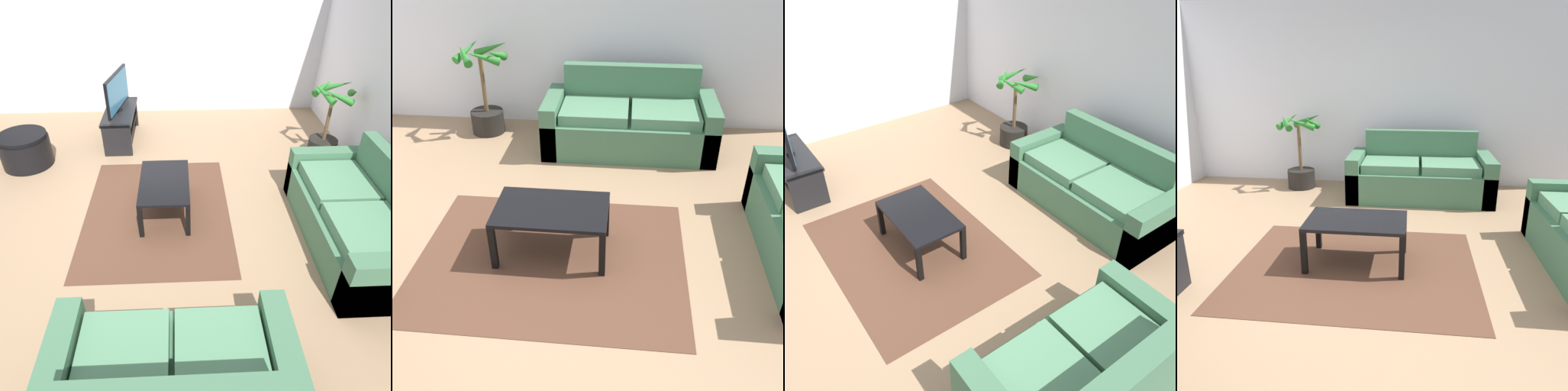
% 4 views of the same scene
% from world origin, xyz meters
% --- Properties ---
extents(ground_plane, '(6.60, 6.60, 0.00)m').
position_xyz_m(ground_plane, '(0.00, 0.00, 0.00)').
color(ground_plane, '#937556').
extents(wall_back, '(6.00, 0.06, 2.70)m').
position_xyz_m(wall_back, '(0.00, 3.00, 1.35)').
color(wall_back, silver).
rests_on(wall_back, ground).
extents(couch_main, '(1.96, 0.90, 0.90)m').
position_xyz_m(couch_main, '(0.66, 2.28, 0.30)').
color(couch_main, '#3F6B4C').
rests_on(couch_main, ground).
extents(couch_loveseat, '(0.90, 1.64, 0.90)m').
position_xyz_m(couch_loveseat, '(2.28, 0.38, 0.30)').
color(couch_loveseat, '#3F6B4C').
rests_on(couch_loveseat, ground).
extents(tv_stand, '(1.10, 0.45, 0.49)m').
position_xyz_m(tv_stand, '(-1.83, -0.45, 0.32)').
color(tv_stand, black).
rests_on(tv_stand, ground).
extents(tv, '(0.94, 0.20, 0.57)m').
position_xyz_m(tv, '(-1.83, -0.45, 0.79)').
color(tv, black).
rests_on(tv, tv_stand).
extents(coffee_table, '(0.91, 0.56, 0.44)m').
position_xyz_m(coffee_table, '(0.07, 0.28, 0.38)').
color(coffee_table, black).
rests_on(coffee_table, ground).
extents(area_rug, '(2.20, 1.70, 0.01)m').
position_xyz_m(area_rug, '(0.07, 0.18, 0.00)').
color(area_rug, '#513323').
rests_on(area_rug, ground).
extents(potted_palm, '(0.65, 0.67, 1.14)m').
position_xyz_m(potted_palm, '(-1.14, 2.55, 0.41)').
color(potted_palm, black).
rests_on(potted_palm, ground).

